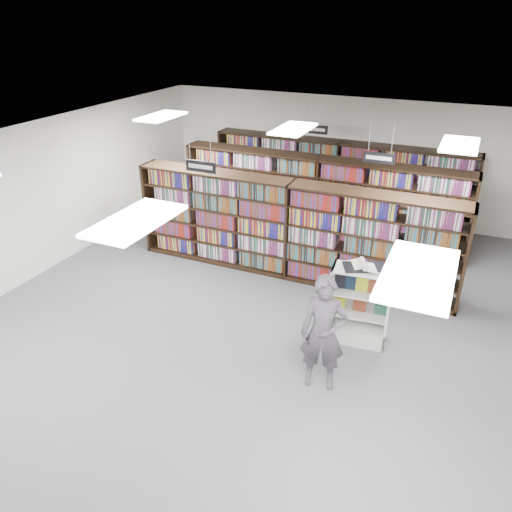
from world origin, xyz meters
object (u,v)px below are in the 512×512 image
at_px(bookshelf_row_near, 290,230).
at_px(open_book, 364,266).
at_px(shopper, 323,333).
at_px(endcap_display, 358,315).

bearing_deg(bookshelf_row_near, open_book, -41.51).
bearing_deg(open_book, bookshelf_row_near, 114.35).
bearing_deg(shopper, endcap_display, 69.42).
bearing_deg(shopper, bookshelf_row_near, 107.39).
distance_m(bookshelf_row_near, endcap_display, 2.66).
bearing_deg(bookshelf_row_near, shopper, -61.56).
height_order(bookshelf_row_near, shopper, bookshelf_row_near).
relative_size(endcap_display, shopper, 0.75).
distance_m(open_book, shopper, 1.53).
relative_size(bookshelf_row_near, endcap_display, 5.00).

